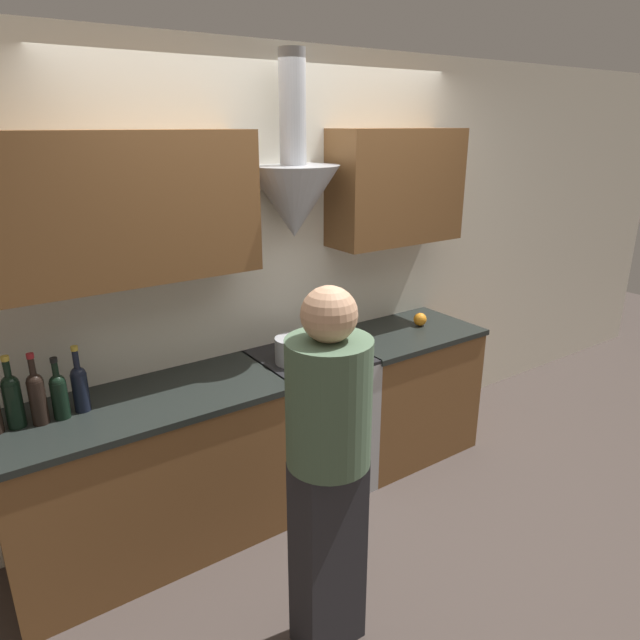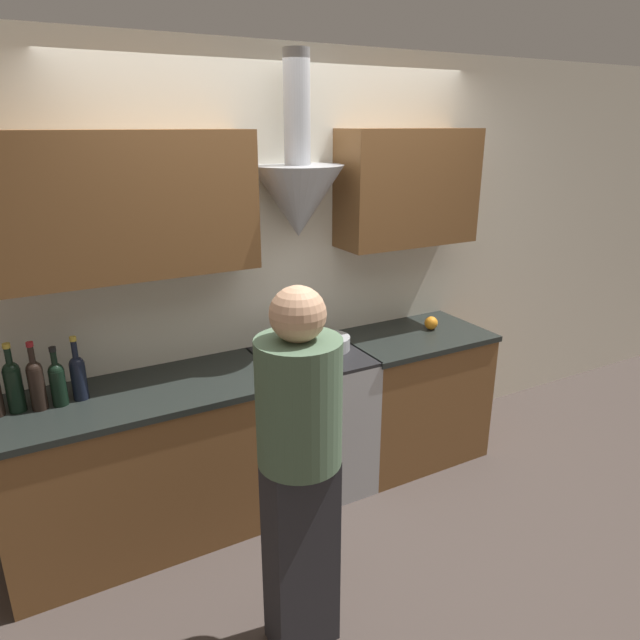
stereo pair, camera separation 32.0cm
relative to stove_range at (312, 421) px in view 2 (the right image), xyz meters
The scene contains 13 objects.
ground_plane 0.56m from the stove_range, 90.00° to the right, with size 12.00×12.00×0.00m, color #423833.
wall_back 1.06m from the stove_range, 107.38° to the left, with size 8.40×0.52×2.60m.
counter_left 1.01m from the stove_range, behind, with size 1.43×0.62×0.88m.
counter_right 0.76m from the stove_range, ahead, with size 0.93×0.62×0.88m.
stove_range is the anchor object (origin of this frame).
wine_bottle_1 1.66m from the stove_range, behind, with size 0.08×0.08×0.34m.
wine_bottle_2 1.57m from the stove_range, behind, with size 0.07×0.07×0.34m.
wine_bottle_3 1.47m from the stove_range, behind, with size 0.07×0.07×0.30m.
wine_bottle_4 1.39m from the stove_range, behind, with size 0.07×0.07×0.33m.
stock_pot 0.53m from the stove_range, 168.41° to the right, with size 0.20×0.20×0.15m.
mixing_bowl 0.50m from the stove_range, 13.68° to the left, with size 0.25×0.25×0.08m.
orange_fruit 1.02m from the stove_range, ahead, with size 0.09×0.09×0.09m.
person_foreground_left 1.25m from the stove_range, 120.30° to the right, with size 0.33×0.33×1.63m.
Camera 2 is at (-1.46, -2.41, 2.17)m, focal length 32.00 mm.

